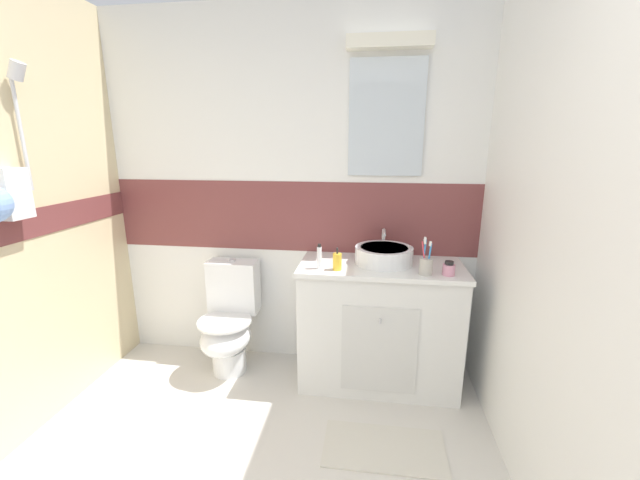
{
  "coord_description": "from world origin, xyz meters",
  "views": [
    {
      "loc": [
        0.57,
        -0.22,
        1.61
      ],
      "look_at": [
        0.3,
        1.78,
        1.1
      ],
      "focal_mm": 21.4,
      "sensor_mm": 36.0,
      "label": 1
    }
  ],
  "objects_px": {
    "soap_dispenser": "(337,261)",
    "hair_gel_jar": "(449,269)",
    "toothpaste_tube_upright": "(319,257)",
    "sink_basin": "(384,254)",
    "toothbrush_cup": "(426,265)",
    "toilet": "(229,322)"
  },
  "relations": [
    {
      "from": "toothpaste_tube_upright",
      "to": "sink_basin",
      "type": "bearing_deg",
      "value": 23.57
    },
    {
      "from": "sink_basin",
      "to": "soap_dispenser",
      "type": "xyz_separation_m",
      "value": [
        -0.29,
        -0.18,
        -0.0
      ]
    },
    {
      "from": "toilet",
      "to": "hair_gel_jar",
      "type": "relative_size",
      "value": 9.33
    },
    {
      "from": "toilet",
      "to": "soap_dispenser",
      "type": "bearing_deg",
      "value": -11.05
    },
    {
      "from": "toothbrush_cup",
      "to": "toothpaste_tube_upright",
      "type": "xyz_separation_m",
      "value": [
        -0.64,
        0.02,
        0.02
      ]
    },
    {
      "from": "toothbrush_cup",
      "to": "hair_gel_jar",
      "type": "height_order",
      "value": "toothbrush_cup"
    },
    {
      "from": "toothbrush_cup",
      "to": "toilet",
      "type": "bearing_deg",
      "value": 172.93
    },
    {
      "from": "sink_basin",
      "to": "toothpaste_tube_upright",
      "type": "xyz_separation_m",
      "value": [
        -0.4,
        -0.17,
        0.02
      ]
    },
    {
      "from": "sink_basin",
      "to": "toothbrush_cup",
      "type": "height_order",
      "value": "toothbrush_cup"
    },
    {
      "from": "toilet",
      "to": "sink_basin",
      "type": "bearing_deg",
      "value": 1.57
    },
    {
      "from": "soap_dispenser",
      "to": "hair_gel_jar",
      "type": "height_order",
      "value": "soap_dispenser"
    },
    {
      "from": "hair_gel_jar",
      "to": "toothpaste_tube_upright",
      "type": "xyz_separation_m",
      "value": [
        -0.78,
        0.01,
        0.04
      ]
    },
    {
      "from": "toothbrush_cup",
      "to": "hair_gel_jar",
      "type": "xyz_separation_m",
      "value": [
        0.13,
        0.01,
        -0.02
      ]
    },
    {
      "from": "toilet",
      "to": "hair_gel_jar",
      "type": "xyz_separation_m",
      "value": [
        1.45,
        -0.16,
        0.52
      ]
    },
    {
      "from": "toilet",
      "to": "toothpaste_tube_upright",
      "type": "xyz_separation_m",
      "value": [
        0.67,
        -0.15,
        0.56
      ]
    },
    {
      "from": "sink_basin",
      "to": "soap_dispenser",
      "type": "distance_m",
      "value": 0.34
    },
    {
      "from": "toothbrush_cup",
      "to": "toothpaste_tube_upright",
      "type": "height_order",
      "value": "toothbrush_cup"
    },
    {
      "from": "soap_dispenser",
      "to": "toothbrush_cup",
      "type": "bearing_deg",
      "value": -1.06
    },
    {
      "from": "hair_gel_jar",
      "to": "toothpaste_tube_upright",
      "type": "relative_size",
      "value": 0.54
    },
    {
      "from": "sink_basin",
      "to": "soap_dispenser",
      "type": "relative_size",
      "value": 2.87
    },
    {
      "from": "sink_basin",
      "to": "soap_dispenser",
      "type": "height_order",
      "value": "sink_basin"
    },
    {
      "from": "sink_basin",
      "to": "toothpaste_tube_upright",
      "type": "height_order",
      "value": "sink_basin"
    }
  ]
}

